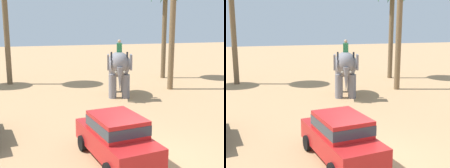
% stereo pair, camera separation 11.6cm
% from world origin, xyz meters
% --- Properties ---
extents(ground_plane, '(120.00, 120.00, 0.00)m').
position_xyz_m(ground_plane, '(0.00, 0.00, 0.00)').
color(ground_plane, tan).
extents(car_sedan_foreground, '(2.25, 4.28, 1.70)m').
position_xyz_m(car_sedan_foreground, '(-1.07, 0.21, 0.93)').
color(car_sedan_foreground, red).
rests_on(car_sedan_foreground, ground).
extents(elephant_with_mahout, '(2.53, 4.02, 3.88)m').
position_xyz_m(elephant_with_mahout, '(2.23, 9.58, 1.99)').
color(elephant_with_mahout, slate).
rests_on(elephant_with_mahout, ground).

